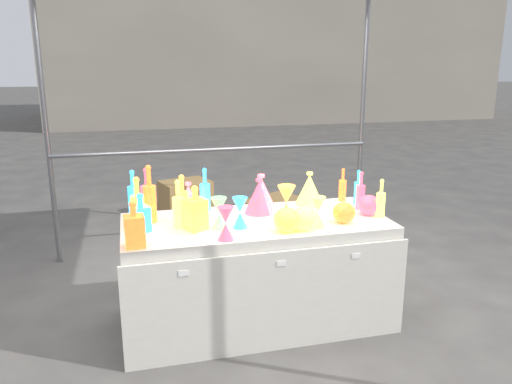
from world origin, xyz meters
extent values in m
plane|color=#64615D|center=(0.00, 0.00, 0.00)|extent=(80.00, 80.00, 0.00)
cylinder|color=gray|center=(-1.50, 1.50, 1.20)|extent=(0.04, 0.04, 2.40)
cylinder|color=gray|center=(1.50, 1.50, 1.20)|extent=(0.04, 0.04, 2.40)
cylinder|color=gray|center=(0.00, 1.47, 1.00)|extent=(3.00, 0.04, 0.04)
cube|color=silver|center=(0.00, 0.00, 0.38)|extent=(1.80, 0.80, 0.75)
cube|color=silver|center=(0.00, -0.42, 0.34)|extent=(1.84, 0.02, 0.68)
cube|color=white|center=(-0.55, -0.43, 0.60)|extent=(0.06, 0.00, 0.03)
cube|color=white|center=(0.05, -0.43, 0.60)|extent=(0.06, 0.00, 0.03)
cube|color=white|center=(0.55, -0.43, 0.60)|extent=(0.06, 0.00, 0.03)
cube|color=#A49A88|center=(4.00, 14.00, 3.00)|extent=(14.00, 6.00, 6.00)
cube|color=#A67E4B|center=(-0.18, 2.73, 0.21)|extent=(0.66, 0.56, 0.41)
cube|color=#A67E4B|center=(0.98, 2.87, 0.03)|extent=(0.93, 0.85, 0.07)
camera|label=1|loc=(-0.81, -3.15, 1.79)|focal=35.00mm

